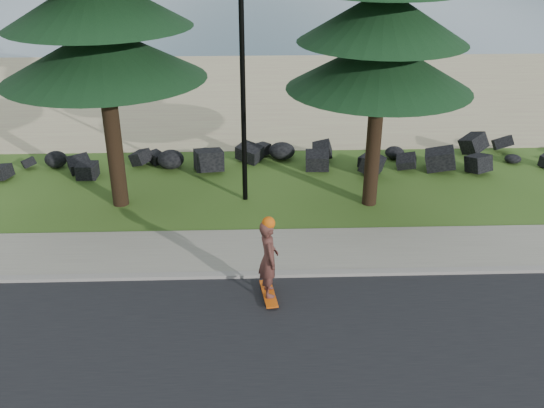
% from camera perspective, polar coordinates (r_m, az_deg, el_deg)
% --- Properties ---
extents(ground, '(160.00, 160.00, 0.00)m').
position_cam_1_polar(ground, '(14.56, -2.60, -4.95)').
color(ground, '#36591B').
rests_on(ground, ground).
extents(road, '(160.00, 7.00, 0.02)m').
position_cam_1_polar(road, '(10.95, -2.77, -17.11)').
color(road, black).
rests_on(road, ground).
extents(kerb, '(160.00, 0.20, 0.10)m').
position_cam_1_polar(kerb, '(13.77, -2.63, -6.70)').
color(kerb, gray).
rests_on(kerb, ground).
extents(sidewalk, '(160.00, 2.00, 0.08)m').
position_cam_1_polar(sidewalk, '(14.72, -2.60, -4.42)').
color(sidewalk, gray).
rests_on(sidewalk, ground).
extents(beach_sand, '(160.00, 15.00, 0.01)m').
position_cam_1_polar(beach_sand, '(28.01, -2.40, 10.51)').
color(beach_sand, tan).
rests_on(beach_sand, ground).
extents(seawall_boulders, '(60.00, 2.40, 1.10)m').
position_cam_1_polar(seawall_boulders, '(19.58, -2.49, 3.51)').
color(seawall_boulders, black).
rests_on(seawall_boulders, ground).
extents(lamp_post, '(0.25, 0.14, 8.14)m').
position_cam_1_polar(lamp_post, '(16.05, -2.83, 13.93)').
color(lamp_post, black).
rests_on(lamp_post, ground).
extents(skateboarder, '(0.49, 1.05, 1.92)m').
position_cam_1_polar(skateboarder, '(12.59, -0.33, -5.17)').
color(skateboarder, '#D5500C').
rests_on(skateboarder, ground).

